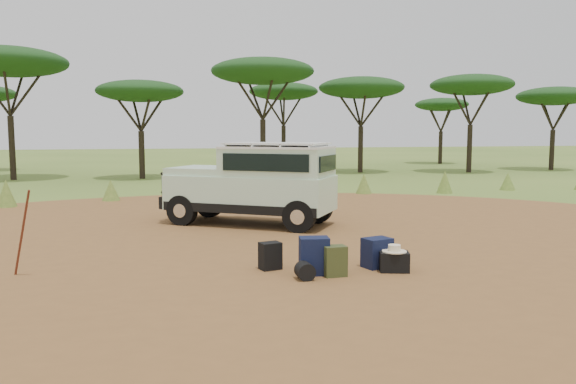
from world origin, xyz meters
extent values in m
plane|color=#577529|center=(0.00, 0.00, 0.00)|extent=(140.00, 140.00, 0.00)
cylinder|color=brown|center=(0.00, 0.00, 0.00)|extent=(23.00, 23.00, 0.01)
cone|color=#577529|center=(-6.00, 8.30, 0.42)|extent=(0.60, 0.60, 0.85)
cone|color=#577529|center=(-3.00, 9.20, 0.35)|extent=(0.60, 0.60, 0.70)
cone|color=#577529|center=(0.00, 8.80, 0.45)|extent=(0.60, 0.60, 0.90)
cone|color=#577529|center=(3.00, 8.40, 0.40)|extent=(0.60, 0.60, 0.80)
cone|color=#577529|center=(6.00, 9.10, 0.38)|extent=(0.60, 0.60, 0.75)
cone|color=#577529|center=(9.00, 8.50, 0.42)|extent=(0.60, 0.60, 0.85)
cone|color=#577529|center=(12.00, 8.90, 0.35)|extent=(0.60, 0.60, 0.70)
cylinder|color=black|center=(-8.00, 19.00, 1.53)|extent=(0.28, 0.28, 3.06)
ellipsoid|color=#163E17|center=(-8.00, 19.00, 5.58)|extent=(5.50, 5.50, 1.38)
cylinder|color=black|center=(-2.00, 18.20, 1.17)|extent=(0.28, 0.28, 2.34)
ellipsoid|color=#163E17|center=(-2.00, 18.20, 4.26)|extent=(4.20, 4.20, 1.05)
cylinder|color=black|center=(4.00, 17.80, 1.46)|extent=(0.28, 0.28, 2.93)
ellipsoid|color=#163E17|center=(4.00, 17.80, 5.33)|extent=(5.20, 5.20, 1.30)
cylinder|color=black|center=(10.00, 19.50, 1.30)|extent=(0.28, 0.28, 2.61)
ellipsoid|color=#163E17|center=(10.00, 19.50, 4.76)|extent=(4.80, 4.80, 1.20)
cylinder|color=black|center=(16.00, 18.00, 1.35)|extent=(0.28, 0.28, 2.70)
ellipsoid|color=#163E17|center=(16.00, 18.00, 4.92)|extent=(4.60, 4.60, 1.15)
cylinder|color=black|center=(22.00, 18.60, 1.22)|extent=(0.28, 0.28, 2.43)
ellipsoid|color=#163E17|center=(22.00, 18.60, 4.43)|extent=(4.40, 4.40, 1.10)
cylinder|color=black|center=(7.00, 25.50, 1.35)|extent=(0.28, 0.28, 2.70)
ellipsoid|color=#163E17|center=(7.00, 25.50, 4.92)|extent=(4.50, 4.50, 1.12)
cylinder|color=black|center=(19.00, 26.50, 1.17)|extent=(0.28, 0.28, 2.34)
ellipsoid|color=#163E17|center=(19.00, 26.50, 4.26)|extent=(3.80, 3.80, 0.95)
cube|color=silver|center=(0.63, 3.29, 0.80)|extent=(4.24, 3.62, 0.85)
cube|color=black|center=(0.63, 3.29, 0.48)|extent=(4.20, 3.60, 0.21)
cube|color=silver|center=(1.22, 2.89, 1.56)|extent=(2.95, 2.71, 0.67)
cube|color=white|center=(1.22, 2.89, 1.92)|extent=(2.97, 2.73, 0.05)
cube|color=white|center=(1.22, 2.89, 2.01)|extent=(2.75, 2.54, 0.04)
cube|color=silver|center=(-0.42, 4.00, 1.31)|extent=(2.10, 2.11, 0.18)
cube|color=black|center=(0.21, 3.58, 1.59)|extent=(0.88, 1.20, 0.47)
cube|color=black|center=(0.77, 2.22, 1.59)|extent=(1.77, 1.22, 0.40)
cube|color=black|center=(1.68, 3.55, 1.59)|extent=(1.77, 1.22, 0.40)
cube|color=black|center=(2.27, 2.18, 1.56)|extent=(0.78, 1.12, 0.37)
cube|color=black|center=(-1.07, 4.45, 0.53)|extent=(1.01, 1.41, 0.30)
cylinder|color=black|center=(-1.16, 4.51, 1.25)|extent=(0.70, 0.99, 0.06)
cylinder|color=black|center=(-1.16, 4.51, 0.78)|extent=(0.70, 0.99, 0.06)
cylinder|color=silver|center=(-1.31, 4.31, 1.07)|extent=(0.16, 0.20, 0.20)
cylinder|color=silver|center=(-1.03, 4.73, 1.07)|extent=(0.16, 0.20, 0.20)
cube|color=white|center=(-1.13, 4.49, 0.64)|extent=(0.24, 0.33, 0.11)
cylinder|color=black|center=(0.71, 4.18, 1.49)|extent=(0.10, 0.10, 0.74)
cylinder|color=black|center=(-1.03, 3.55, 0.37)|extent=(0.76, 0.63, 0.75)
cylinder|color=black|center=(-0.22, 4.74, 0.37)|extent=(0.76, 0.63, 0.75)
cylinder|color=black|center=(1.48, 1.85, 0.37)|extent=(0.76, 0.63, 0.75)
cylinder|color=black|center=(2.29, 3.03, 0.37)|extent=(0.76, 0.63, 0.75)
cylinder|color=maroon|center=(-3.78, -0.89, 0.70)|extent=(0.38, 0.43, 1.40)
cube|color=black|center=(0.09, -1.36, 0.23)|extent=(0.39, 0.32, 0.46)
cube|color=#111B38|center=(0.70, -1.86, 0.30)|extent=(0.51, 0.40, 0.61)
cube|color=#3C4721|center=(0.98, -2.05, 0.25)|extent=(0.36, 0.26, 0.49)
cube|color=#111B38|center=(1.87, -1.68, 0.25)|extent=(0.52, 0.44, 0.51)
cube|color=black|center=(2.03, -2.00, 0.17)|extent=(0.55, 0.46, 0.33)
cylinder|color=black|center=(0.47, -2.13, 0.14)|extent=(0.28, 0.28, 0.28)
cylinder|color=beige|center=(2.03, -2.00, 0.34)|extent=(0.40, 0.40, 0.02)
cylinder|color=beige|center=(2.03, -2.00, 0.40)|extent=(0.20, 0.20, 0.10)
camera|label=1|loc=(-1.90, -10.30, 2.28)|focal=35.00mm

